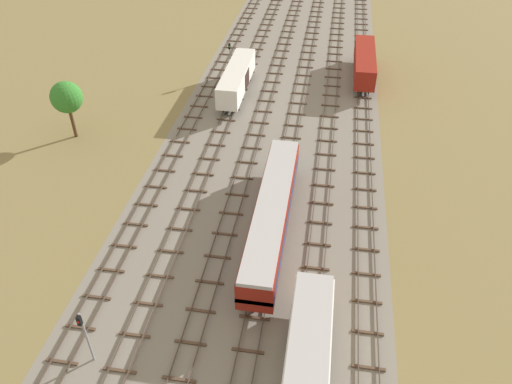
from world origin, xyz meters
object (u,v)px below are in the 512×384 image
at_px(signal_post_near, 84,332).
at_px(freight_boxcar_right_midfar, 365,62).
at_px(freight_boxcar_left_mid, 237,78).
at_px(diesel_railcar_centre_near, 272,213).
at_px(signal_post_nearest, 230,55).

bearing_deg(signal_post_near, freight_boxcar_right_midfar, 69.27).
bearing_deg(freight_boxcar_right_midfar, freight_boxcar_left_mid, -154.43).
xyz_separation_m(diesel_railcar_centre_near, signal_post_nearest, (-10.74, 33.70, 0.59)).
distance_m(diesel_railcar_centre_near, freight_boxcar_left_mid, 29.04).
distance_m(diesel_railcar_centre_near, freight_boxcar_right_midfar, 36.97).
xyz_separation_m(freight_boxcar_left_mid, signal_post_near, (-2.15, -42.88, 0.80)).
distance_m(diesel_railcar_centre_near, signal_post_near, 18.58).
height_order(freight_boxcar_left_mid, freight_boxcar_right_midfar, same).
distance_m(freight_boxcar_left_mid, signal_post_near, 42.94).
relative_size(signal_post_nearest, signal_post_near, 0.98).
xyz_separation_m(diesel_railcar_centre_near, signal_post_near, (-10.74, -15.14, 0.65)).
relative_size(diesel_railcar_centre_near, signal_post_near, 4.03).
distance_m(freight_boxcar_left_mid, freight_boxcar_right_midfar, 19.05).
xyz_separation_m(freight_boxcar_right_midfar, signal_post_near, (-19.34, -51.10, 0.80)).
relative_size(diesel_railcar_centre_near, freight_boxcar_right_midfar, 1.46).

